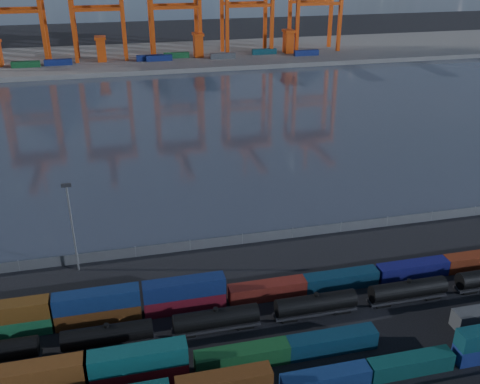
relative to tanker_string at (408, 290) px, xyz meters
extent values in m
plane|color=black|center=(-21.35, -4.65, -2.01)|extent=(700.00, 700.00, 0.00)
plane|color=#2B323F|center=(-21.35, 100.35, -2.00)|extent=(700.00, 700.00, 0.00)
cube|color=#514F4C|center=(-21.35, 205.35, -1.01)|extent=(700.00, 70.00, 2.00)
cube|color=#502B10|center=(-32.73, -14.24, 1.81)|extent=(11.76, 2.39, 2.55)
cube|color=navy|center=(-19.50, -14.24, -0.74)|extent=(11.76, 2.39, 2.55)
cube|color=#0B3A38|center=(-7.49, -14.24, -0.74)|extent=(11.76, 2.39, 2.55)
cube|color=#5E3312|center=(-55.27, -7.88, 2.18)|extent=(12.90, 2.62, 2.80)
cube|color=maroon|center=(-42.76, -7.88, -0.61)|extent=(12.90, 2.62, 2.80)
cube|color=#0D4647|center=(-42.76, -7.88, 2.18)|extent=(12.90, 2.62, 2.80)
cube|color=#12431E|center=(-28.94, -7.88, -0.61)|extent=(12.90, 2.62, 2.80)
cube|color=#0B283C|center=(-16.05, -7.88, -0.61)|extent=(12.90, 2.62, 2.80)
cube|color=#175631|center=(-60.74, 6.02, -0.64)|extent=(12.61, 2.56, 2.73)
cube|color=#583511|center=(-60.74, 6.02, 2.09)|extent=(12.61, 2.56, 2.73)
cube|color=#4D290F|center=(-47.80, 6.02, -0.64)|extent=(12.61, 2.56, 2.73)
cube|color=#0F244F|center=(-47.80, 6.02, 2.09)|extent=(12.61, 2.56, 2.73)
cube|color=#5A0D18|center=(-34.75, 6.02, -0.64)|extent=(12.61, 2.56, 2.73)
cube|color=#0F1E4C|center=(-34.75, 6.02, 2.09)|extent=(12.61, 2.56, 2.73)
cube|color=maroon|center=(-21.42, 6.02, -0.64)|extent=(12.61, 2.56, 2.73)
cube|color=#0B273B|center=(-8.77, 6.02, -0.64)|extent=(12.61, 2.56, 2.73)
cube|color=#0F104F|center=(4.36, 6.02, -0.64)|extent=(12.61, 2.56, 2.73)
cube|color=maroon|center=(17.05, 6.02, -0.64)|extent=(12.61, 2.56, 2.73)
cube|color=black|center=(-57.65, 0.00, -1.72)|extent=(2.41, 1.74, 0.58)
cylinder|color=black|center=(-46.50, 0.00, 0.21)|extent=(12.55, 2.80, 2.80)
cylinder|color=black|center=(-46.50, 0.00, 1.76)|extent=(0.77, 0.77, 0.48)
cube|color=black|center=(-46.50, 0.00, -1.33)|extent=(13.04, 1.93, 0.39)
cube|color=black|center=(-50.85, 0.00, -1.72)|extent=(2.41, 1.74, 0.58)
cube|color=black|center=(-42.15, 0.00, -1.72)|extent=(2.41, 1.74, 0.58)
cylinder|color=black|center=(-31.00, 0.00, 0.21)|extent=(12.55, 2.80, 2.80)
cylinder|color=black|center=(-31.00, 0.00, 1.76)|extent=(0.77, 0.77, 0.48)
cube|color=black|center=(-31.00, 0.00, -1.33)|extent=(13.04, 1.93, 0.39)
cube|color=black|center=(-35.35, 0.00, -1.72)|extent=(2.41, 1.74, 0.58)
cube|color=black|center=(-26.65, 0.00, -1.72)|extent=(2.41, 1.74, 0.58)
cylinder|color=black|center=(-15.50, 0.00, 0.21)|extent=(12.55, 2.80, 2.80)
cylinder|color=black|center=(-15.50, 0.00, 1.76)|extent=(0.77, 0.77, 0.48)
cube|color=black|center=(-15.50, 0.00, -1.33)|extent=(13.04, 1.93, 0.39)
cube|color=black|center=(-19.85, 0.00, -1.72)|extent=(2.41, 1.74, 0.58)
cube|color=black|center=(-11.15, 0.00, -1.72)|extent=(2.41, 1.74, 0.58)
cylinder|color=black|center=(0.00, 0.00, 0.21)|extent=(12.55, 2.80, 2.80)
cylinder|color=black|center=(0.00, 0.00, 1.76)|extent=(0.77, 0.77, 0.48)
cube|color=black|center=(0.00, 0.00, -1.33)|extent=(13.04, 1.93, 0.39)
cube|color=black|center=(-4.35, 0.00, -1.72)|extent=(2.41, 1.74, 0.58)
cube|color=black|center=(4.35, 0.00, -1.72)|extent=(2.41, 1.74, 0.58)
cube|color=black|center=(11.15, 0.00, -1.72)|extent=(2.41, 1.74, 0.58)
cube|color=#595B5E|center=(-21.35, 23.35, -1.01)|extent=(160.00, 0.06, 2.00)
cylinder|color=slate|center=(-61.35, 23.35, -0.91)|extent=(0.12, 0.12, 2.20)
cylinder|color=slate|center=(-51.35, 23.35, -0.91)|extent=(0.12, 0.12, 2.20)
cylinder|color=slate|center=(-41.35, 23.35, -0.91)|extent=(0.12, 0.12, 2.20)
cylinder|color=slate|center=(-31.35, 23.35, -0.91)|extent=(0.12, 0.12, 2.20)
cylinder|color=slate|center=(-21.35, 23.35, -0.91)|extent=(0.12, 0.12, 2.20)
cylinder|color=slate|center=(-11.35, 23.35, -0.91)|extent=(0.12, 0.12, 2.20)
cylinder|color=slate|center=(-1.35, 23.35, -0.91)|extent=(0.12, 0.12, 2.20)
cylinder|color=slate|center=(8.65, 23.35, -0.91)|extent=(0.12, 0.12, 2.20)
cylinder|color=slate|center=(18.65, 23.35, -0.91)|extent=(0.12, 0.12, 2.20)
cylinder|color=slate|center=(28.65, 23.35, -0.91)|extent=(0.12, 0.12, 2.20)
cylinder|color=slate|center=(-51.35, 21.35, 5.99)|extent=(0.36, 0.36, 16.00)
cube|color=black|center=(-51.35, 21.35, 14.29)|extent=(1.60, 0.40, 0.60)
cube|color=#C23E0D|center=(-70.31, 194.33, 20.57)|extent=(1.61, 1.61, 45.17)
cube|color=#C23E0D|center=(-70.31, 206.37, 20.57)|extent=(1.61, 1.61, 45.17)
cube|color=#C23E0D|center=(-81.35, 194.33, 22.83)|extent=(22.08, 1.41, 1.41)
cube|color=#C23E0D|center=(-81.35, 206.37, 22.83)|extent=(22.08, 1.41, 1.41)
cube|color=#C23E0D|center=(-57.39, 194.33, 20.57)|extent=(1.61, 1.61, 45.17)
cube|color=#C23E0D|center=(-57.39, 206.37, 20.57)|extent=(1.61, 1.61, 45.17)
cube|color=#C23E0D|center=(-35.31, 194.33, 20.57)|extent=(1.61, 1.61, 45.17)
cube|color=#C23E0D|center=(-35.31, 206.37, 20.57)|extent=(1.61, 1.61, 45.17)
cube|color=#C23E0D|center=(-46.35, 194.33, 22.83)|extent=(22.08, 1.41, 1.41)
cube|color=#C23E0D|center=(-46.35, 206.37, 22.83)|extent=(22.08, 1.41, 1.41)
cube|color=#C23E0D|center=(-22.39, 194.33, 20.57)|extent=(1.61, 1.61, 45.17)
cube|color=#C23E0D|center=(-22.39, 206.37, 20.57)|extent=(1.61, 1.61, 45.17)
cube|color=#C23E0D|center=(-0.31, 194.33, 20.57)|extent=(1.61, 1.61, 45.17)
cube|color=#C23E0D|center=(-0.31, 206.37, 20.57)|extent=(1.61, 1.61, 45.17)
cube|color=#C23E0D|center=(-11.35, 194.33, 22.83)|extent=(22.08, 1.41, 1.41)
cube|color=#C23E0D|center=(-11.35, 206.37, 22.83)|extent=(22.08, 1.41, 1.41)
cube|color=#C23E0D|center=(12.61, 194.33, 20.57)|extent=(1.61, 1.61, 45.17)
cube|color=#C23E0D|center=(12.61, 206.37, 20.57)|extent=(1.61, 1.61, 45.17)
cube|color=#C23E0D|center=(34.69, 194.33, 20.57)|extent=(1.61, 1.61, 45.17)
cube|color=#C23E0D|center=(34.69, 206.37, 20.57)|extent=(1.61, 1.61, 45.17)
cube|color=#C23E0D|center=(23.65, 194.33, 22.83)|extent=(22.08, 1.41, 1.41)
cube|color=#C23E0D|center=(23.65, 206.37, 22.83)|extent=(22.08, 1.41, 1.41)
cube|color=#C23E0D|center=(47.61, 194.33, 20.57)|extent=(1.61, 1.61, 45.17)
cube|color=#C23E0D|center=(47.61, 206.37, 20.57)|extent=(1.61, 1.61, 45.17)
cube|color=#C23E0D|center=(69.69, 194.33, 20.57)|extent=(1.61, 1.61, 45.17)
cube|color=#C23E0D|center=(69.69, 206.37, 20.57)|extent=(1.61, 1.61, 45.17)
cube|color=#C23E0D|center=(58.65, 194.33, 22.83)|extent=(22.08, 1.41, 1.41)
cube|color=#C23E0D|center=(58.65, 206.37, 22.83)|extent=(22.08, 1.41, 1.41)
cube|color=navy|center=(-20.69, 190.03, 1.29)|extent=(12.00, 2.44, 2.60)
cube|color=navy|center=(49.99, 186.28, 1.29)|extent=(12.00, 2.44, 2.60)
cube|color=navy|center=(-24.99, 191.43, 1.29)|extent=(12.00, 2.44, 2.60)
cube|color=#3F4244|center=(9.03, 188.05, 1.29)|extent=(12.00, 2.44, 2.60)
cube|color=#144C23|center=(-79.10, 189.55, 1.29)|extent=(12.00, 2.44, 2.60)
cube|color=navy|center=(-65.51, 190.88, 1.29)|extent=(12.00, 2.44, 2.60)
cube|color=#144C23|center=(-12.01, 194.83, 1.29)|extent=(12.00, 2.44, 2.60)
cube|color=#0C3842|center=(31.06, 194.18, 1.29)|extent=(12.00, 2.44, 2.60)
cube|color=#C23E0D|center=(-46.35, 195.35, 4.99)|extent=(4.00, 6.00, 10.00)
cube|color=#C23E0D|center=(-46.35, 195.35, 10.49)|extent=(5.00, 7.00, 1.20)
cube|color=#C23E0D|center=(-1.35, 195.35, 4.99)|extent=(4.00, 6.00, 10.00)
cube|color=#C23E0D|center=(-1.35, 195.35, 10.49)|extent=(5.00, 7.00, 1.20)
cube|color=#C23E0D|center=(43.65, 195.35, 4.99)|extent=(4.00, 6.00, 10.00)
cube|color=#C23E0D|center=(43.65, 195.35, 10.49)|extent=(5.00, 7.00, 1.20)
camera|label=1|loc=(-42.13, -61.95, 50.13)|focal=40.00mm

